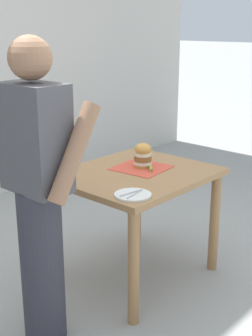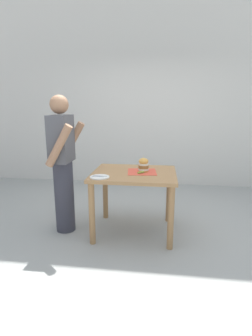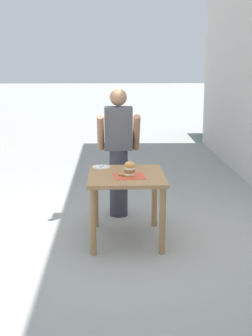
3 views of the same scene
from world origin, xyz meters
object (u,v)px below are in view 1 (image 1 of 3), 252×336
at_px(sandwich, 143,155).
at_px(side_plate_with_forks, 133,195).
at_px(diner_across_table, 39,192).
at_px(patio_table, 136,191).
at_px(pickle_spear, 151,168).

distance_m(sandwich, side_plate_with_forks, 0.58).
bearing_deg(side_plate_with_forks, diner_across_table, 66.86).
xyz_separation_m(patio_table, diner_across_table, (-0.07, 0.87, 0.24)).
bearing_deg(side_plate_with_forks, patio_table, -51.37).
distance_m(side_plate_with_forks, diner_across_table, 0.56).
bearing_deg(diner_across_table, patio_table, -85.31).
relative_size(patio_table, diner_across_table, 0.60).
bearing_deg(sandwich, diner_across_table, 96.04).
xyz_separation_m(patio_table, sandwich, (0.03, -0.11, 0.22)).
bearing_deg(pickle_spear, sandwich, -15.01).
xyz_separation_m(sandwich, diner_across_table, (-0.10, 0.98, 0.02)).
relative_size(sandwich, pickle_spear, 2.39).
distance_m(patio_table, diner_across_table, 0.91).
height_order(patio_table, diner_across_table, diner_across_table).
bearing_deg(sandwich, side_plate_with_forks, 124.24).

